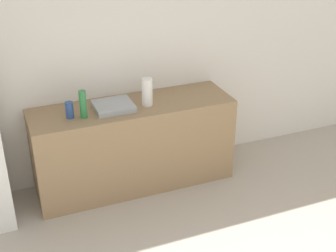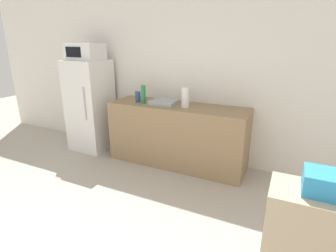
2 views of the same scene
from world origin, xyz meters
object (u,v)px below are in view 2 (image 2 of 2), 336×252
bottle_tall (143,94)px  bottle_short (138,97)px  refrigerator (90,106)px  paper_towel_roll (185,97)px  basket (327,184)px  microwave (85,52)px

bottle_tall → bottle_short: size_ratio=1.70×
bottle_short → refrigerator: bearing=-179.8°
paper_towel_roll → bottle_short: bearing=-179.6°
refrigerator → bottle_short: bearing=0.2°
basket → bottle_tall: bearing=142.1°
microwave → bottle_short: microwave is taller
bottle_short → paper_towel_roll: size_ratio=0.57×
refrigerator → bottle_short: (0.93, 0.00, 0.23)m
refrigerator → basket: bearing=-28.2°
microwave → bottle_short: size_ratio=3.38×
refrigerator → microwave: (-0.00, -0.00, 0.87)m
refrigerator → microwave: size_ratio=2.80×
bottle_tall → basket: size_ratio=1.09×
bottle_short → paper_towel_roll: 0.76m
refrigerator → bottle_tall: bearing=-2.1°
refrigerator → bottle_tall: (1.05, -0.04, 0.29)m
refrigerator → bottle_tall: refrigerator is taller
refrigerator → paper_towel_roll: bearing=0.3°
bottle_tall → basket: (2.19, -1.70, -0.00)m
bottle_short → microwave: bearing=-179.7°
refrigerator → paper_towel_roll: refrigerator is taller
basket → paper_towel_roll: (-1.55, 1.75, 0.00)m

